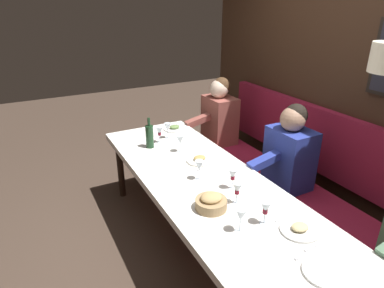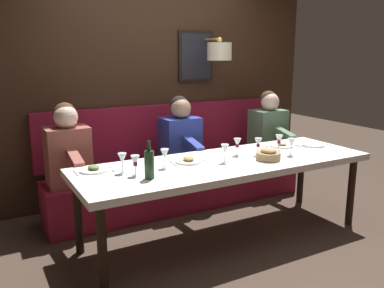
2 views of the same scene
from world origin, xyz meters
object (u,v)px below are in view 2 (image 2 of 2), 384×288
(wine_glass_0, at_px, (258,143))
(wine_glass_2, at_px, (291,143))
(bread_bowl, at_px, (268,155))
(diner_middle, at_px, (68,148))
(diner_nearest, at_px, (268,126))
(dining_table, at_px, (226,167))
(wine_glass_6, at_px, (165,154))
(wine_glass_5, at_px, (225,149))
(wine_glass_7, at_px, (279,140))
(wine_glass_4, at_px, (135,161))
(wine_glass_1, at_px, (122,159))
(wine_glass_3, at_px, (237,143))
(diner_near, at_px, (180,135))
(wine_bottle, at_px, (149,164))

(wine_glass_0, bearing_deg, wine_glass_2, -121.03)
(bread_bowl, bearing_deg, diner_middle, 56.15)
(diner_nearest, distance_m, wine_glass_2, 1.15)
(dining_table, height_order, wine_glass_6, wine_glass_6)
(wine_glass_2, distance_m, wine_glass_6, 1.24)
(wine_glass_5, bearing_deg, dining_table, -47.95)
(wine_glass_5, relative_size, bread_bowl, 0.75)
(diner_middle, relative_size, wine_glass_7, 4.82)
(wine_glass_4, xyz_separation_m, wine_glass_5, (-0.01, -0.84, 0.00))
(wine_glass_1, distance_m, wine_glass_3, 1.14)
(diner_near, height_order, wine_glass_1, diner_near)
(diner_near, xyz_separation_m, wine_glass_2, (-1.01, -0.65, 0.04))
(wine_glass_2, height_order, wine_glass_6, same)
(diner_near, relative_size, wine_glass_5, 4.82)
(wine_glass_1, bearing_deg, wine_glass_0, -92.69)
(diner_nearest, height_order, wine_glass_1, diner_nearest)
(wine_bottle, bearing_deg, wine_glass_3, -74.98)
(diner_near, bearing_deg, wine_glass_7, -141.30)
(dining_table, distance_m, wine_bottle, 0.84)
(dining_table, bearing_deg, wine_glass_3, -59.69)
(diner_near, xyz_separation_m, wine_bottle, (-1.04, 0.80, 0.04))
(wine_glass_5, bearing_deg, bread_bowl, -107.51)
(dining_table, distance_m, wine_glass_5, 0.19)
(diner_nearest, xyz_separation_m, bread_bowl, (-1.04, 0.85, -0.03))
(dining_table, xyz_separation_m, diner_near, (0.88, 0.01, 0.14))
(wine_glass_3, relative_size, wine_glass_5, 1.00)
(wine_glass_6, relative_size, wine_glass_7, 1.00)
(wine_glass_7, bearing_deg, wine_glass_1, 88.60)
(wine_glass_5, bearing_deg, wine_glass_2, -97.64)
(dining_table, relative_size, diner_nearest, 3.44)
(diner_nearest, distance_m, wine_glass_4, 2.27)
(diner_middle, bearing_deg, dining_table, -126.29)
(dining_table, distance_m, wine_glass_3, 0.29)
(diner_near, bearing_deg, wine_glass_0, -155.43)
(wine_glass_2, distance_m, wine_bottle, 1.46)
(wine_glass_0, bearing_deg, wine_glass_5, 99.14)
(diner_middle, height_order, wine_glass_3, diner_middle)
(wine_glass_3, distance_m, wine_bottle, 1.05)
(wine_glass_0, height_order, wine_bottle, wine_bottle)
(wine_glass_7, bearing_deg, wine_glass_6, 89.78)
(diner_nearest, xyz_separation_m, wine_glass_3, (-0.76, 1.00, 0.04))
(dining_table, relative_size, diner_middle, 3.44)
(diner_middle, relative_size, wine_glass_2, 4.82)
(diner_middle, xyz_separation_m, wine_glass_1, (-0.79, -0.26, 0.04))
(diner_nearest, relative_size, wine_bottle, 2.64)
(wine_glass_2, distance_m, wine_glass_3, 0.51)
(wine_glass_0, xyz_separation_m, wine_glass_1, (0.06, 1.32, 0.00))
(wine_glass_4, xyz_separation_m, wine_glass_6, (0.08, -0.30, 0.00))
(wine_glass_3, bearing_deg, wine_glass_0, -115.42)
(diner_middle, bearing_deg, wine_glass_3, -118.60)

